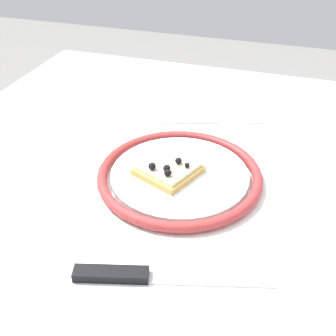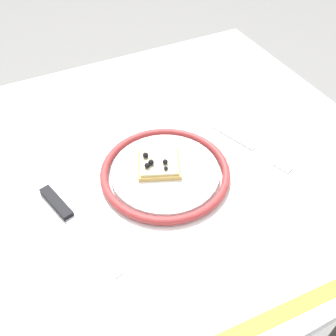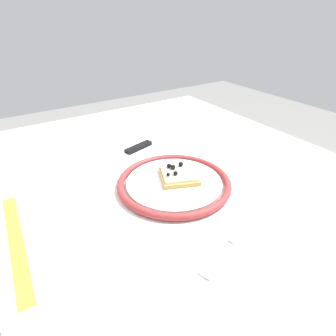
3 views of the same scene
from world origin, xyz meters
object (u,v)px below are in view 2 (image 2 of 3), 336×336
Objects in this scene: plate at (165,172)px; measuring_tape at (262,323)px; knife at (66,213)px; fork at (251,147)px; dining_table at (136,197)px; pizza_slice_near at (159,163)px.

measuring_tape is at bearing 89.21° from plate.
knife reaches higher than fork.
measuring_tape is (0.00, 0.33, -0.01)m from plate.
fork is at bearing -119.97° from measuring_tape.
fork is at bearing 166.49° from dining_table.
pizza_slice_near reaches higher than fork.
pizza_slice_near is at bearing -69.13° from plate.
knife reaches higher than measuring_tape.
dining_table is at bearing -13.51° from fork.
dining_table is 4.44× the size of knife.
pizza_slice_near is at bearing -7.52° from fork.
fork is at bearing 176.96° from plate.
dining_table is 5.38× the size of fork.
pizza_slice_near reaches higher than plate.
knife is at bearing -0.11° from fork.
plate is (-0.05, 0.05, 0.10)m from dining_table.
pizza_slice_near is 0.35m from measuring_tape.
plate is 0.02m from pizza_slice_near.
knife is (0.20, 0.03, -0.02)m from pizza_slice_near.
measuring_tape reaches higher than dining_table.
dining_table is 0.12m from plate.
plate reaches higher than knife.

